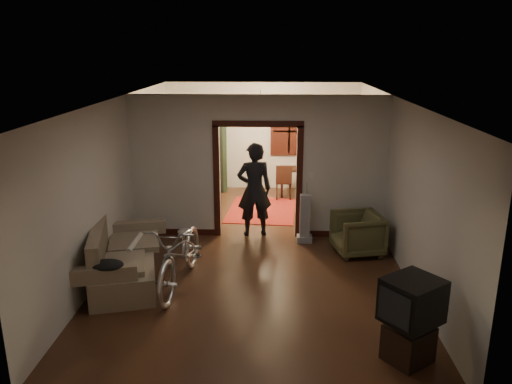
{
  "coord_description": "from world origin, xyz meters",
  "views": [
    {
      "loc": [
        0.31,
        -8.73,
        3.65
      ],
      "look_at": [
        0.0,
        -0.3,
        1.2
      ],
      "focal_mm": 35.0,
      "sensor_mm": 36.0,
      "label": 1
    }
  ],
  "objects_px": {
    "desk": "(299,182)",
    "sofa": "(124,252)",
    "armchair": "(357,234)",
    "person": "(254,190)",
    "locker": "(206,153)",
    "bicycle": "(181,253)"
  },
  "relations": [
    {
      "from": "sofa",
      "to": "locker",
      "type": "distance_m",
      "value": 5.4
    },
    {
      "from": "desk",
      "to": "sofa",
      "type": "bearing_deg",
      "value": -110.15
    },
    {
      "from": "bicycle",
      "to": "armchair",
      "type": "xyz_separation_m",
      "value": [
        2.98,
        1.39,
        -0.17
      ]
    },
    {
      "from": "locker",
      "to": "desk",
      "type": "xyz_separation_m",
      "value": [
        2.43,
        -0.44,
        -0.64
      ]
    },
    {
      "from": "sofa",
      "to": "person",
      "type": "bearing_deg",
      "value": 32.35
    },
    {
      "from": "locker",
      "to": "sofa",
      "type": "bearing_deg",
      "value": -114.61
    },
    {
      "from": "armchair",
      "to": "sofa",
      "type": "bearing_deg",
      "value": -83.66
    },
    {
      "from": "locker",
      "to": "desk",
      "type": "distance_m",
      "value": 2.55
    },
    {
      "from": "armchair",
      "to": "person",
      "type": "relative_size",
      "value": 0.45
    },
    {
      "from": "bicycle",
      "to": "locker",
      "type": "relative_size",
      "value": 1.05
    },
    {
      "from": "desk",
      "to": "locker",
      "type": "bearing_deg",
      "value": -178.62
    },
    {
      "from": "armchair",
      "to": "desk",
      "type": "distance_m",
      "value": 3.76
    },
    {
      "from": "sofa",
      "to": "armchair",
      "type": "xyz_separation_m",
      "value": [
        3.94,
        1.25,
        -0.1
      ]
    },
    {
      "from": "person",
      "to": "bicycle",
      "type": "bearing_deg",
      "value": 54.12
    },
    {
      "from": "armchair",
      "to": "person",
      "type": "distance_m",
      "value": 2.19
    },
    {
      "from": "sofa",
      "to": "bicycle",
      "type": "xyz_separation_m",
      "value": [
        0.96,
        -0.14,
        0.07
      ]
    },
    {
      "from": "armchair",
      "to": "locker",
      "type": "bearing_deg",
      "value": -152.24
    },
    {
      "from": "person",
      "to": "armchair",
      "type": "bearing_deg",
      "value": 144.2
    },
    {
      "from": "sofa",
      "to": "locker",
      "type": "height_order",
      "value": "locker"
    },
    {
      "from": "person",
      "to": "desk",
      "type": "height_order",
      "value": "person"
    },
    {
      "from": "armchair",
      "to": "locker",
      "type": "height_order",
      "value": "locker"
    },
    {
      "from": "sofa",
      "to": "desk",
      "type": "bearing_deg",
      "value": 43.82
    }
  ]
}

